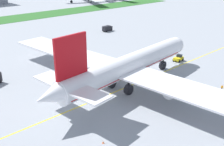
{
  "coord_description": "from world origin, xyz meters",
  "views": [
    {
      "loc": [
        -45.44,
        -43.5,
        31.68
      ],
      "look_at": [
        -0.28,
        6.22,
        3.99
      ],
      "focal_mm": 42.59,
      "sensor_mm": 36.0,
      "label": 1
    }
  ],
  "objects": [
    {
      "name": "service_truck_fuel_bowser",
      "position": [
        41.94,
        56.29,
        1.51
      ],
      "size": [
        5.96,
        2.88,
        2.76
      ],
      "color": "black",
      "rests_on": "ground"
    },
    {
      "name": "ground_plane",
      "position": [
        0.0,
        0.0,
        0.0
      ],
      "size": [
        600.0,
        600.0,
        0.0
      ],
      "primitive_type": "plane",
      "color": "#9399A0",
      "rests_on": "ground"
    },
    {
      "name": "apron_taxi_line",
      "position": [
        0.0,
        3.01,
        0.0
      ],
      "size": [
        280.0,
        0.36,
        0.01
      ],
      "primitive_type": "cube",
      "color": "yellow",
      "rests_on": "ground"
    },
    {
      "name": "pushback_tug",
      "position": [
        31.08,
        5.99,
        1.03
      ],
      "size": [
        5.59,
        2.86,
        2.27
      ],
      "color": "yellow",
      "rests_on": "ground"
    },
    {
      "name": "ground_crew_wingwalker_port",
      "position": [
        19.52,
        -15.8,
        1.05
      ],
      "size": [
        0.56,
        0.43,
        1.73
      ],
      "color": "black",
      "rests_on": "ground"
    },
    {
      "name": "traffic_cone_near_nose",
      "position": [
        -18.65,
        -11.49,
        0.28
      ],
      "size": [
        0.36,
        0.36,
        0.58
      ],
      "color": "#F2590C",
      "rests_on": "ground"
    },
    {
      "name": "airliner_foreground",
      "position": [
        2.19,
        2.99,
        6.24
      ],
      "size": [
        56.62,
        90.31,
        18.38
      ],
      "color": "white",
      "rests_on": "ground"
    }
  ]
}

